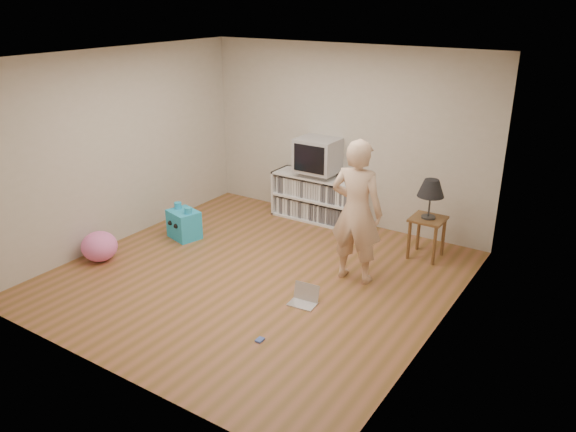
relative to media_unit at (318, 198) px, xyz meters
The scene contains 13 objects.
ground 2.09m from the media_unit, 81.27° to the right, with size 4.50×4.50×0.00m, color brown.
walls 2.27m from the media_unit, 81.27° to the right, with size 4.52×4.52×2.60m.
ceiling 3.05m from the media_unit, 81.27° to the right, with size 4.50×4.50×0.01m, color white.
media_unit is the anchor object (origin of this frame).
dvd_deck 0.39m from the media_unit, 90.00° to the right, with size 0.45×0.35×0.07m, color gray.
crt_tv 0.67m from the media_unit, 90.00° to the right, with size 0.60×0.53×0.50m.
side_table 1.90m from the media_unit, 11.73° to the right, with size 0.42×0.42×0.55m.
table_lamp 1.99m from the media_unit, 11.73° to the right, with size 0.34×0.34×0.52m.
person 2.03m from the media_unit, 46.87° to the right, with size 0.63×0.41×1.73m, color beige.
laptop 2.55m from the media_unit, 63.03° to the right, with size 0.32×0.27×0.21m.
playing_cards 3.37m from the media_unit, 69.60° to the right, with size 0.07×0.09×0.02m, color #4762BF.
plush_blue 2.05m from the media_unit, 126.70° to the right, with size 0.50×0.44×0.49m.
plush_pink 3.23m from the media_unit, 120.53° to the right, with size 0.46×0.46×0.39m, color pink.
Camera 1 is at (3.68, -4.93, 3.22)m, focal length 35.00 mm.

